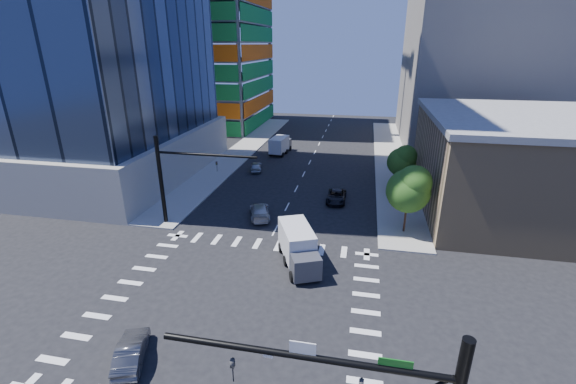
# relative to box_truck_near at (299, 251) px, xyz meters

# --- Properties ---
(ground) EXTENTS (160.00, 160.00, 0.00)m
(ground) POSITION_rel_box_truck_near_xyz_m (-3.43, -6.13, -1.36)
(ground) COLOR black
(ground) RESTS_ON ground
(road_markings) EXTENTS (20.00, 20.00, 0.01)m
(road_markings) POSITION_rel_box_truck_near_xyz_m (-3.43, -6.13, -1.35)
(road_markings) COLOR silver
(road_markings) RESTS_ON ground
(sidewalk_ne) EXTENTS (5.00, 60.00, 0.15)m
(sidewalk_ne) POSITION_rel_box_truck_near_xyz_m (9.07, 33.87, -1.28)
(sidewalk_ne) COLOR #9C9994
(sidewalk_ne) RESTS_ON ground
(sidewalk_nw) EXTENTS (5.00, 60.00, 0.15)m
(sidewalk_nw) POSITION_rel_box_truck_near_xyz_m (-15.93, 33.87, -1.28)
(sidewalk_nw) COLOR #9C9994
(sidewalk_nw) RESTS_ON ground
(construction_building) EXTENTS (25.16, 34.50, 70.60)m
(construction_building) POSITION_rel_box_truck_near_xyz_m (-30.84, 55.80, 23.26)
(construction_building) COLOR slate
(construction_building) RESTS_ON ground
(commercial_building) EXTENTS (20.50, 22.50, 10.60)m
(commercial_building) POSITION_rel_box_truck_near_xyz_m (21.57, 15.87, 3.96)
(commercial_building) COLOR #9F855C
(commercial_building) RESTS_ON ground
(bg_building_ne) EXTENTS (24.00, 30.00, 28.00)m
(bg_building_ne) POSITION_rel_box_truck_near_xyz_m (23.57, 48.87, 12.64)
(bg_building_ne) COLOR slate
(bg_building_ne) RESTS_ON ground
(signal_mast_nw) EXTENTS (10.20, 0.40, 9.00)m
(signal_mast_nw) POSITION_rel_box_truck_near_xyz_m (-13.43, 5.37, 4.14)
(signal_mast_nw) COLOR black
(signal_mast_nw) RESTS_ON sidewalk_nw
(tree_south) EXTENTS (4.16, 4.16, 6.82)m
(tree_south) POSITION_rel_box_truck_near_xyz_m (9.20, 7.78, 3.33)
(tree_south) COLOR #382316
(tree_south) RESTS_ON sidewalk_ne
(tree_north) EXTENTS (3.54, 3.52, 5.78)m
(tree_north) POSITION_rel_box_truck_near_xyz_m (9.50, 19.78, 2.63)
(tree_north) COLOR #382316
(tree_north) RESTS_ON sidewalk_ne
(car_nb_far) EXTENTS (2.15, 4.64, 1.29)m
(car_nb_far) POSITION_rel_box_truck_near_xyz_m (1.93, 14.59, -0.71)
(car_nb_far) COLOR black
(car_nb_far) RESTS_ON ground
(car_sb_near) EXTENTS (3.40, 5.22, 1.40)m
(car_sb_near) POSITION_rel_box_truck_near_xyz_m (-5.73, 8.59, -0.65)
(car_sb_near) COLOR #B4B4B4
(car_sb_near) RESTS_ON ground
(car_sb_mid) EXTENTS (2.37, 4.14, 1.33)m
(car_sb_mid) POSITION_rel_box_truck_near_xyz_m (-10.47, 24.06, -0.69)
(car_sb_mid) COLOR #A8ADB0
(car_sb_mid) RESTS_ON ground
(car_sb_cross) EXTENTS (2.78, 4.34, 1.35)m
(car_sb_cross) POSITION_rel_box_truck_near_xyz_m (-7.79, -12.22, -0.68)
(car_sb_cross) COLOR #46474B
(car_sb_cross) RESTS_ON ground
(box_truck_near) EXTENTS (4.59, 6.35, 3.06)m
(box_truck_near) POSITION_rel_box_truck_near_xyz_m (0.00, 0.00, 0.00)
(box_truck_near) COLOR black
(box_truck_near) RESTS_ON ground
(box_truck_far) EXTENTS (2.90, 5.73, 2.89)m
(box_truck_far) POSITION_rel_box_truck_near_xyz_m (-9.03, 34.26, -0.08)
(box_truck_far) COLOR black
(box_truck_far) RESTS_ON ground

